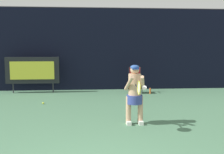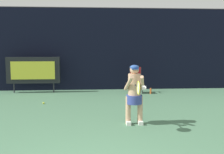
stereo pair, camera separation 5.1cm
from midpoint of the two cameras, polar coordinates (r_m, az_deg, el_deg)
The scene contains 7 objects.
backdrop_screen at distance 11.82m, azimuth -4.80°, elevation 5.99°, with size 18.00×0.12×3.66m.
scoreboard at distance 11.49m, azimuth -16.56°, elevation 1.41°, with size 2.20×0.21×1.50m.
umpire_chair at distance 11.02m, azimuth 5.32°, elevation -0.27°, with size 0.52×0.44×1.08m.
water_bottle at distance 10.94m, azimuth 8.52°, elevation -2.99°, with size 0.07×0.07×0.27m.
tennis_player at distance 6.53m, azimuth 5.10°, elevation -3.28°, with size 0.52×0.59×1.48m.
tennis_racket at distance 5.88m, azimuth 5.97°, elevation -2.33°, with size 0.03×0.60×0.31m.
tennis_ball_loose at distance 9.21m, azimuth -14.48°, elevation -5.48°, with size 0.07×0.07×0.07m.
Camera 2 is at (0.14, -3.32, 1.92)m, focal length 42.14 mm.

